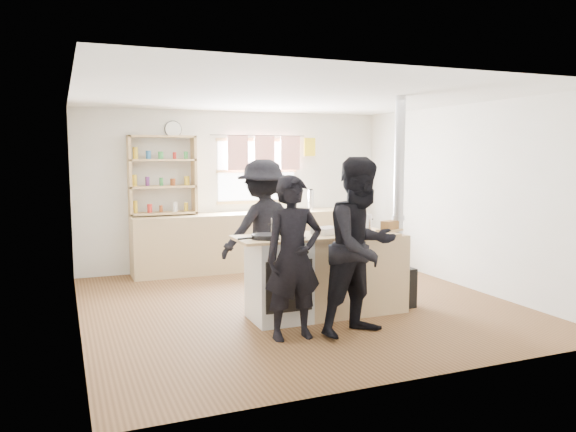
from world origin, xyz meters
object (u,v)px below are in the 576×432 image
object	(u,v)px
bread_board	(390,227)
cooking_island	(327,274)
person_far	(263,229)
roast_tray	(327,230)
person_near_left	(293,258)
stockpot_stove	(281,226)
skillet_greens	(265,236)
thermos	(311,200)
stockpot_counter	(359,222)
person_near_right	(362,247)
flue_heater	(397,252)

from	to	relation	value
bread_board	cooking_island	bearing A→B (deg)	176.54
cooking_island	person_far	size ratio (longest dim) A/B	1.12
roast_tray	person_near_left	xyz separation A→B (m)	(-0.67, -0.61, -0.16)
stockpot_stove	person_near_left	size ratio (longest dim) A/B	0.15
roast_tray	bread_board	world-z (taller)	bread_board
roast_tray	skillet_greens	bearing A→B (deg)	-174.71
stockpot_stove	thermos	bearing A→B (deg)	59.18
stockpot_counter	thermos	bearing A→B (deg)	77.46
cooking_island	person_far	world-z (taller)	person_far
cooking_island	stockpot_counter	distance (m)	0.72
person_near_right	person_near_left	bearing A→B (deg)	154.54
skillet_greens	flue_heater	xyz separation A→B (m)	(1.71, 0.08, -0.30)
roast_tray	cooking_island	bearing A→B (deg)	45.09
stockpot_stove	bread_board	world-z (taller)	stockpot_stove
bread_board	person_near_right	size ratio (longest dim) A/B	0.19
person_near_left	person_near_right	xyz separation A→B (m)	(0.69, -0.14, 0.09)
cooking_island	bread_board	xyz separation A→B (m)	(0.79, -0.05, 0.51)
person_near_right	roast_tray	bearing A→B (deg)	77.32
cooking_island	bread_board	distance (m)	0.94
stockpot_stove	person_far	bearing A→B (deg)	85.92
thermos	cooking_island	xyz separation A→B (m)	(-1.05, -2.77, -0.60)
stockpot_stove	stockpot_counter	distance (m)	0.93
cooking_island	flue_heater	world-z (taller)	flue_heater
thermos	bread_board	bearing A→B (deg)	-95.28
cooking_island	person_near_left	distance (m)	0.98
skillet_greens	stockpot_counter	bearing A→B (deg)	7.36
stockpot_counter	person_near_right	distance (m)	0.95
bread_board	flue_heater	distance (m)	0.36
thermos	roast_tray	bearing A→B (deg)	-110.76
stockpot_counter	bread_board	xyz separation A→B (m)	(0.34, -0.13, -0.05)
flue_heater	person_far	size ratio (longest dim) A/B	1.42
stockpot_counter	person_near_left	world-z (taller)	person_near_left
skillet_greens	roast_tray	world-z (taller)	roast_tray
stockpot_stove	cooking_island	bearing A→B (deg)	-24.82
roast_tray	person_far	distance (m)	1.08
stockpot_stove	skillet_greens	bearing A→B (deg)	-135.08
stockpot_stove	flue_heater	world-z (taller)	flue_heater
thermos	roast_tray	size ratio (longest dim) A/B	0.92
bread_board	person_far	xyz separation A→B (m)	(-1.21, 1.03, -0.10)
skillet_greens	person_near_right	xyz separation A→B (m)	(0.78, -0.68, -0.06)
roast_tray	stockpot_counter	distance (m)	0.47
person_near_left	stockpot_stove	bearing A→B (deg)	77.21
stockpot_counter	person_near_right	xyz separation A→B (m)	(-0.44, -0.84, -0.13)
person_far	flue_heater	bearing A→B (deg)	130.53
person_near_left	thermos	bearing A→B (deg)	63.72
roast_tray	person_far	world-z (taller)	person_far
skillet_greens	cooking_island	bearing A→B (deg)	5.76
bread_board	person_far	distance (m)	1.59
thermos	bread_board	distance (m)	2.83
thermos	person_near_right	bearing A→B (deg)	-106.37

